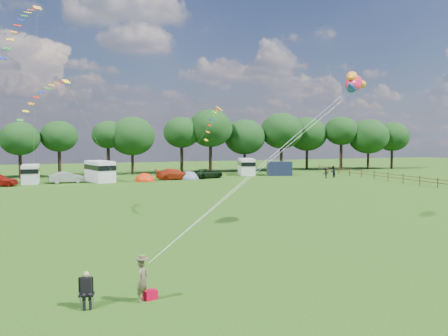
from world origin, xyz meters
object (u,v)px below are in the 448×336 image
object	(u,v)px
car_d	(207,173)
walker_a	(333,172)
camp_chair	(86,285)
campervan_b	(31,173)
kite_flyer	(142,280)
fish_kite	(353,83)
tent_orange	(145,181)
walker_b	(326,173)
campervan_c	(100,171)
campervan_d	(246,166)
car_c	(175,174)
tent_greyblue	(189,179)
car_b	(67,177)

from	to	relation	value
car_d	walker_a	xyz separation A→B (m)	(17.52, -4.93, 0.17)
car_d	camp_chair	bearing A→B (deg)	137.39
car_d	campervan_b	bearing A→B (deg)	68.19
camp_chair	kite_flyer	bearing A→B (deg)	9.35
fish_kite	tent_orange	bearing A→B (deg)	55.00
fish_kite	walker_b	bearing A→B (deg)	15.64
tent_orange	walker_a	world-z (taller)	walker_a
tent_orange	campervan_c	bearing A→B (deg)	167.65
campervan_b	walker_b	size ratio (longest dim) A/B	3.28
camp_chair	campervan_c	bearing A→B (deg)	95.67
campervan_b	campervan_d	bearing A→B (deg)	-82.14
car_d	tent_orange	world-z (taller)	car_d
camp_chair	car_c	bearing A→B (deg)	84.35
tent_greyblue	campervan_b	bearing A→B (deg)	176.22
car_b	campervan_b	xyz separation A→B (m)	(-4.34, 1.35, 0.54)
campervan_c	campervan_b	bearing A→B (deg)	69.63
car_d	tent_orange	bearing A→B (deg)	79.36
car_c	tent_greyblue	bearing A→B (deg)	-91.82
tent_orange	car_b	bearing A→B (deg)	175.49
car_d	car_b	bearing A→B (deg)	71.96
campervan_d	kite_flyer	distance (m)	59.21
campervan_b	tent_orange	bearing A→B (deg)	-97.03
tent_greyblue	car_b	bearing A→B (deg)	180.00
tent_orange	walker_b	xyz separation A→B (m)	(25.19, -3.86, 0.72)
camp_chair	fish_kite	world-z (taller)	fish_kite
car_c	walker_b	size ratio (longest dim) A/B	3.43
campervan_c	walker_b	bearing A→B (deg)	-113.81
car_b	fish_kite	distance (m)	42.49
car_c	walker_a	bearing A→B (deg)	-98.92
camp_chair	fish_kite	bearing A→B (deg)	42.03
car_d	fish_kite	bearing A→B (deg)	156.53
car_d	tent_orange	distance (m)	9.33
tent_greyblue	walker_a	xyz separation A→B (m)	(20.40, -4.11, 0.82)
campervan_c	fish_kite	world-z (taller)	fish_kite
walker_b	campervan_d	bearing A→B (deg)	-58.00
tent_greyblue	walker_a	distance (m)	20.82
campervan_b	campervan_d	size ratio (longest dim) A/B	0.88
tent_greyblue	camp_chair	distance (m)	51.40
car_c	campervan_b	distance (m)	18.57
tent_orange	tent_greyblue	bearing A→B (deg)	7.03
kite_flyer	walker_a	bearing A→B (deg)	2.53
car_d	campervan_c	world-z (taller)	campervan_c
kite_flyer	fish_kite	xyz separation A→B (m)	(16.02, 10.62, 8.79)
campervan_b	walker_a	distance (m)	41.25
tent_greyblue	fish_kite	world-z (taller)	fish_kite
car_d	walker_b	xyz separation A→B (m)	(16.02, -5.45, 0.07)
campervan_b	car_d	bearing A→B (deg)	-89.82
campervan_d	fish_kite	world-z (taller)	fish_kite
car_b	walker_b	size ratio (longest dim) A/B	2.75
car_d	campervan_b	distance (m)	23.38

